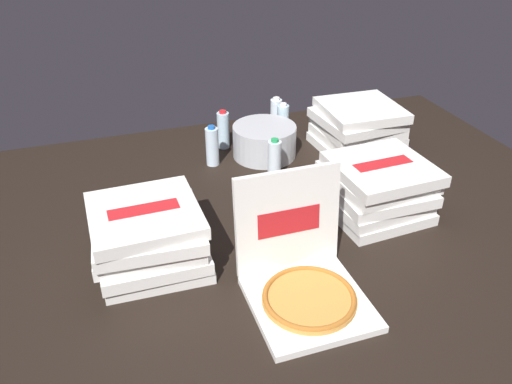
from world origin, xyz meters
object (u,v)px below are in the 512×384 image
Objects in this scene: pizza_stack_left_far at (149,237)px; ice_bucket at (264,141)px; pizza_stack_center_near at (357,127)px; open_pizza_box at (303,276)px; water_bottle_1 at (223,130)px; water_bottle_2 at (274,160)px; pizza_stack_right_mid at (376,188)px; water_bottle_3 at (212,146)px; water_bottle_0 at (283,122)px; water_bottle_4 at (276,116)px.

pizza_stack_left_far is 1.31× the size of ice_bucket.
pizza_stack_center_near is at bearing 27.88° from pizza_stack_left_far.
pizza_stack_center_near is at bearing 53.34° from open_pizza_box.
open_pizza_box is 1.28m from water_bottle_1.
water_bottle_2 is at bearing -161.86° from pizza_stack_center_near.
open_pizza_box is 1.01× the size of pizza_stack_left_far.
pizza_stack_right_mid reaches higher than water_bottle_2.
water_bottle_2 is (0.70, 0.48, -0.02)m from pizza_stack_left_far.
pizza_stack_center_near is at bearing 69.03° from pizza_stack_right_mid.
pizza_stack_center_near is at bearing 18.14° from water_bottle_2.
water_bottle_1 is (-0.18, 0.17, 0.02)m from ice_bucket.
open_pizza_box is at bearing -92.58° from water_bottle_1.
pizza_stack_center_near reaches higher than water_bottle_3.
water_bottle_0 is 1.00× the size of water_bottle_1.
pizza_stack_left_far is at bearing -134.78° from ice_bucket.
pizza_stack_left_far is at bearing -145.35° from water_bottle_2.
water_bottle_2 and water_bottle_4 have the same top height.
ice_bucket is 0.25m from water_bottle_1.
ice_bucket is 1.56× the size of water_bottle_2.
pizza_stack_left_far is 0.86m from water_bottle_3.
open_pizza_box reaches higher than water_bottle_2.
pizza_stack_right_mid reaches higher than water_bottle_1.
water_bottle_1 is 0.36m from water_bottle_4.
water_bottle_0 is at bearing 20.52° from water_bottle_3.
water_bottle_1 is (0.55, 0.91, -0.02)m from pizza_stack_left_far.
water_bottle_3 is at bearing 175.36° from pizza_stack_center_near.
water_bottle_3 is at bearing -149.47° from water_bottle_4.
open_pizza_box is 0.87m from water_bottle_2.
water_bottle_4 is (0.21, 0.52, 0.00)m from water_bottle_2.
open_pizza_box is at bearing -126.66° from pizza_stack_center_near.
open_pizza_box is at bearing -36.13° from pizza_stack_left_far.
water_bottle_2 is 0.56m from water_bottle_4.
water_bottle_4 is at bearing 136.47° from pizza_stack_center_near.
water_bottle_1 is 0.21m from water_bottle_3.
water_bottle_3 is at bearing -121.56° from water_bottle_1.
pizza_stack_left_far is at bearing -177.45° from pizza_stack_right_mid.
pizza_stack_right_mid is 1.32× the size of ice_bucket.
water_bottle_4 is at bearing 97.06° from pizza_stack_right_mid.
water_bottle_1 is at bearing 87.42° from open_pizza_box.
water_bottle_1 and water_bottle_2 have the same top height.
water_bottle_4 is (0.17, 0.26, 0.02)m from ice_bucket.
water_bottle_1 is (-0.36, 0.01, 0.00)m from water_bottle_0.
pizza_stack_left_far reaches higher than water_bottle_0.
water_bottle_3 is (-0.30, -0.01, 0.02)m from ice_bucket.
water_bottle_0 is at bearing 43.94° from ice_bucket.
water_bottle_3 is (-0.47, -0.17, 0.00)m from water_bottle_0.
water_bottle_1 is at bearing 58.86° from pizza_stack_left_far.
pizza_stack_center_near is (0.77, 1.03, 0.04)m from open_pizza_box.
pizza_stack_center_near is 0.82m from water_bottle_3.
pizza_stack_center_near is (1.26, 0.67, -0.00)m from pizza_stack_left_far.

